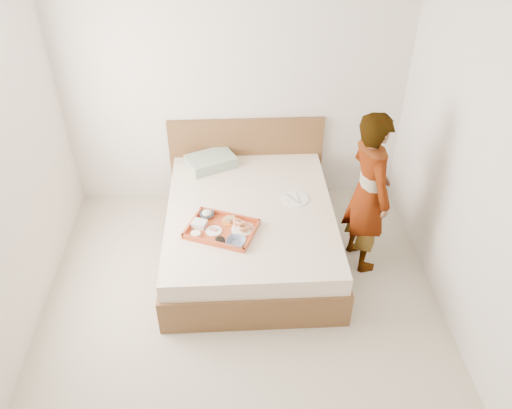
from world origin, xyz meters
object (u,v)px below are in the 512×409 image
at_px(tray, 222,229).
at_px(dinner_plate, 295,199).
at_px(bed, 250,230).
at_px(person, 369,193).

xyz_separation_m(tray, dinner_plate, (0.70, 0.44, -0.02)).
distance_m(bed, tray, 0.51).
bearing_deg(tray, dinner_plate, 53.80).
xyz_separation_m(dinner_plate, person, (0.61, -0.28, 0.25)).
xyz_separation_m(bed, tray, (-0.26, -0.32, 0.29)).
distance_m(tray, dinner_plate, 0.83).
bearing_deg(dinner_plate, bed, -164.70).
xyz_separation_m(bed, dinner_plate, (0.44, 0.12, 0.27)).
height_order(bed, person, person).
height_order(tray, dinner_plate, tray).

